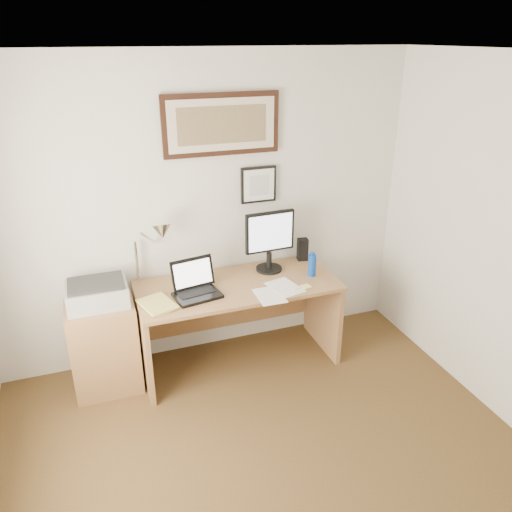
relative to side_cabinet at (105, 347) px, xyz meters
name	(u,v)px	position (x,y,z in m)	size (l,w,h in m)	color
ceiling	(327,58)	(0.92, -1.68, 2.13)	(4.00, 4.00, 0.00)	silver
wall_back	(205,213)	(0.92, 0.32, 0.89)	(3.50, 0.02, 2.50)	silver
side_cabinet	(105,347)	(0.00, 0.00, 0.00)	(0.50, 0.40, 0.73)	olive
water_bottle	(312,265)	(1.70, -0.10, 0.48)	(0.07, 0.07, 0.19)	#0C3DA7
bottle_cap	(313,254)	(1.70, -0.10, 0.58)	(0.03, 0.03, 0.02)	#0C3DA7
speaker	(303,249)	(1.75, 0.21, 0.48)	(0.09, 0.08, 0.20)	black
paper_sheet_a	(270,296)	(1.24, -0.32, 0.39)	(0.20, 0.29, 0.00)	white
paper_sheet_b	(285,287)	(1.40, -0.23, 0.39)	(0.21, 0.30, 0.00)	white
sticky_pad	(306,286)	(1.56, -0.28, 0.39)	(0.07, 0.07, 0.01)	#FFFE78
marker_pen	(301,287)	(1.52, -0.28, 0.39)	(0.02, 0.02, 0.14)	white
book	(144,309)	(0.30, -0.21, 0.40)	(0.22, 0.30, 0.02)	#D0C861
desk	(235,305)	(1.07, 0.04, 0.15)	(1.60, 0.70, 0.75)	olive
laptop	(196,287)	(0.72, -0.10, 0.44)	(0.38, 0.35, 0.26)	black
lcd_monitor	(270,238)	(1.40, 0.11, 0.68)	(0.42, 0.22, 0.52)	black
printer	(97,293)	(0.00, 0.04, 0.45)	(0.44, 0.34, 0.18)	#A6A6A9
desk_lamp	(160,234)	(0.51, 0.13, 0.82)	(0.29, 0.27, 0.53)	silver
picture_large	(222,125)	(1.07, 0.29, 1.59)	(0.92, 0.04, 0.47)	black
picture_small	(259,185)	(1.37, 0.29, 1.09)	(0.30, 0.03, 0.30)	black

